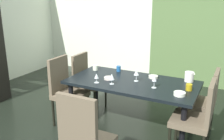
{
  "coord_description": "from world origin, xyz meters",
  "views": [
    {
      "loc": [
        1.82,
        -2.67,
        1.92
      ],
      "look_at": [
        0.23,
        0.47,
        0.85
      ],
      "focal_mm": 40.0,
      "sensor_mm": 36.0,
      "label": 1
    }
  ],
  "objects_px": {
    "chair_right_near": "(198,116)",
    "chair_head_near": "(84,138)",
    "chair_left_far": "(86,79)",
    "serving_bowl_north": "(180,94)",
    "wine_glass_rear": "(97,76)",
    "cup_near_shelf": "(189,87)",
    "dining_table": "(132,87)",
    "pitcher_west": "(189,77)",
    "wine_glass_near_window": "(136,73)",
    "serving_bowl_east": "(109,78)",
    "chair_right_far": "(204,99)",
    "cup_front": "(119,69)",
    "wine_glass_center": "(154,79)",
    "chair_left_near": "(65,88)",
    "wine_glass_right": "(112,77)",
    "serving_bowl_south": "(153,77)",
    "cup_left": "(95,68)"
  },
  "relations": [
    {
      "from": "chair_head_near",
      "to": "pitcher_west",
      "type": "bearing_deg",
      "value": 68.11
    },
    {
      "from": "chair_head_near",
      "to": "pitcher_west",
      "type": "xyz_separation_m",
      "value": [
        0.67,
        1.68,
        0.23
      ]
    },
    {
      "from": "dining_table",
      "to": "wine_glass_center",
      "type": "relative_size",
      "value": 10.31
    },
    {
      "from": "chair_left_near",
      "to": "cup_left",
      "type": "height_order",
      "value": "chair_left_near"
    },
    {
      "from": "wine_glass_near_window",
      "to": "serving_bowl_east",
      "type": "height_order",
      "value": "wine_glass_near_window"
    },
    {
      "from": "chair_head_near",
      "to": "chair_left_near",
      "type": "bearing_deg",
      "value": 134.36
    },
    {
      "from": "cup_front",
      "to": "chair_left_far",
      "type": "bearing_deg",
      "value": -174.42
    },
    {
      "from": "chair_left_far",
      "to": "wine_glass_right",
      "type": "bearing_deg",
      "value": 55.33
    },
    {
      "from": "wine_glass_near_window",
      "to": "serving_bowl_south",
      "type": "height_order",
      "value": "wine_glass_near_window"
    },
    {
      "from": "chair_right_near",
      "to": "chair_right_far",
      "type": "height_order",
      "value": "chair_right_near"
    },
    {
      "from": "chair_head_near",
      "to": "wine_glass_right",
      "type": "bearing_deg",
      "value": 103.05
    },
    {
      "from": "chair_right_near",
      "to": "chair_head_near",
      "type": "bearing_deg",
      "value": 138.5
    },
    {
      "from": "wine_glass_center",
      "to": "cup_near_shelf",
      "type": "bearing_deg",
      "value": 14.96
    },
    {
      "from": "chair_left_far",
      "to": "wine_glass_near_window",
      "type": "height_order",
      "value": "chair_left_far"
    },
    {
      "from": "dining_table",
      "to": "pitcher_west",
      "type": "bearing_deg",
      "value": 26.43
    },
    {
      "from": "chair_head_near",
      "to": "cup_left",
      "type": "bearing_deg",
      "value": 116.93
    },
    {
      "from": "chair_right_far",
      "to": "serving_bowl_east",
      "type": "bearing_deg",
      "value": 105.57
    },
    {
      "from": "chair_right_far",
      "to": "cup_near_shelf",
      "type": "distance_m",
      "value": 0.41
    },
    {
      "from": "chair_left_near",
      "to": "cup_near_shelf",
      "type": "height_order",
      "value": "chair_left_near"
    },
    {
      "from": "chair_right_near",
      "to": "serving_bowl_east",
      "type": "xyz_separation_m",
      "value": [
        -1.3,
        0.21,
        0.2
      ]
    },
    {
      "from": "chair_left_near",
      "to": "wine_glass_center",
      "type": "xyz_separation_m",
      "value": [
        1.32,
        0.18,
        0.3
      ]
    },
    {
      "from": "dining_table",
      "to": "chair_left_far",
      "type": "xyz_separation_m",
      "value": [
        -0.96,
        0.29,
        -0.11
      ]
    },
    {
      "from": "chair_right_near",
      "to": "chair_head_near",
      "type": "xyz_separation_m",
      "value": [
        -0.91,
        -1.03,
        0.02
      ]
    },
    {
      "from": "wine_glass_near_window",
      "to": "wine_glass_rear",
      "type": "bearing_deg",
      "value": -146.57
    },
    {
      "from": "wine_glass_near_window",
      "to": "pitcher_west",
      "type": "xyz_separation_m",
      "value": [
        0.67,
        0.33,
        -0.05
      ]
    },
    {
      "from": "wine_glass_near_window",
      "to": "chair_right_near",
      "type": "bearing_deg",
      "value": -19.33
    },
    {
      "from": "wine_glass_rear",
      "to": "cup_near_shelf",
      "type": "xyz_separation_m",
      "value": [
        1.2,
        0.28,
        -0.05
      ]
    },
    {
      "from": "chair_left_far",
      "to": "cup_near_shelf",
      "type": "xyz_separation_m",
      "value": [
        1.74,
        -0.28,
        0.24
      ]
    },
    {
      "from": "cup_near_shelf",
      "to": "chair_right_near",
      "type": "bearing_deg",
      "value": -59.03
    },
    {
      "from": "chair_right_far",
      "to": "wine_glass_near_window",
      "type": "distance_m",
      "value": 0.99
    },
    {
      "from": "chair_right_far",
      "to": "wine_glass_near_window",
      "type": "height_order",
      "value": "chair_right_far"
    },
    {
      "from": "wine_glass_center",
      "to": "pitcher_west",
      "type": "distance_m",
      "value": 0.59
    },
    {
      "from": "chair_head_near",
      "to": "wine_glass_center",
      "type": "xyz_separation_m",
      "value": [
        0.31,
        1.21,
        0.29
      ]
    },
    {
      "from": "wine_glass_rear",
      "to": "pitcher_west",
      "type": "relative_size",
      "value": 0.94
    },
    {
      "from": "wine_glass_right",
      "to": "wine_glass_near_window",
      "type": "distance_m",
      "value": 0.37
    },
    {
      "from": "chair_right_far",
      "to": "chair_head_near",
      "type": "height_order",
      "value": "chair_head_near"
    },
    {
      "from": "chair_right_far",
      "to": "wine_glass_center",
      "type": "relative_size",
      "value": 5.42
    },
    {
      "from": "dining_table",
      "to": "wine_glass_near_window",
      "type": "relative_size",
      "value": 11.63
    },
    {
      "from": "chair_head_near",
      "to": "serving_bowl_east",
      "type": "relative_size",
      "value": 7.98
    },
    {
      "from": "wine_glass_right",
      "to": "serving_bowl_south",
      "type": "distance_m",
      "value": 0.67
    },
    {
      "from": "wine_glass_near_window",
      "to": "pitcher_west",
      "type": "bearing_deg",
      "value": 25.88
    },
    {
      "from": "chair_head_near",
      "to": "wine_glass_near_window",
      "type": "distance_m",
      "value": 1.38
    },
    {
      "from": "wine_glass_center",
      "to": "serving_bowl_north",
      "type": "xyz_separation_m",
      "value": [
        0.36,
        -0.11,
        -0.11
      ]
    },
    {
      "from": "chair_right_near",
      "to": "chair_left_near",
      "type": "distance_m",
      "value": 1.92
    },
    {
      "from": "chair_left_far",
      "to": "serving_bowl_north",
      "type": "relative_size",
      "value": 6.7
    },
    {
      "from": "chair_left_near",
      "to": "wine_glass_center",
      "type": "height_order",
      "value": "chair_left_near"
    },
    {
      "from": "wine_glass_rear",
      "to": "serving_bowl_south",
      "type": "relative_size",
      "value": 0.97
    },
    {
      "from": "chair_left_near",
      "to": "chair_left_far",
      "type": "bearing_deg",
      "value": 179.37
    },
    {
      "from": "cup_near_shelf",
      "to": "pitcher_west",
      "type": "distance_m",
      "value": 0.36
    },
    {
      "from": "chair_head_near",
      "to": "serving_bowl_east",
      "type": "height_order",
      "value": "chair_head_near"
    }
  ]
}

